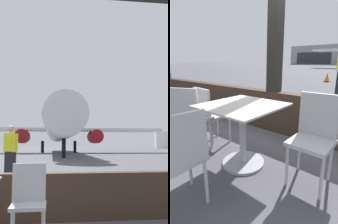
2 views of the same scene
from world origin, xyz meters
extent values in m
cube|color=#38281E|center=(0.00, 0.00, 0.36)|extent=(8.53, 0.24, 0.72)
cube|color=black|center=(0.00, 0.00, 1.87)|extent=(0.20, 0.20, 3.74)
cube|color=#ADA89E|center=(0.37, -1.21, 0.75)|extent=(0.84, 0.84, 0.02)
cylinder|color=#9EA0A5|center=(0.37, -1.21, 0.37)|extent=(0.08, 0.08, 0.74)
cylinder|color=#9EA0A5|center=(0.37, -1.21, 0.01)|extent=(0.52, 0.52, 0.03)
cube|color=#B2B2B7|center=(-0.40, -1.04, 0.44)|extent=(0.40, 0.40, 0.04)
cube|color=#B2B2B7|center=(-0.42, -1.22, 0.67)|extent=(0.40, 0.08, 0.41)
cylinder|color=#B2B2B7|center=(-0.56, -0.86, 0.22)|extent=(0.03, 0.03, 0.44)
cylinder|color=#B2B2B7|center=(-0.22, -0.89, 0.22)|extent=(0.03, 0.03, 0.44)
cylinder|color=#B2B2B7|center=(-0.59, -1.20, 0.22)|extent=(0.03, 0.03, 0.44)
cylinder|color=#B2B2B7|center=(-0.25, -1.23, 0.22)|extent=(0.03, 0.03, 0.44)
cube|color=#B2B2B7|center=(1.14, -1.04, 0.46)|extent=(0.40, 0.40, 0.04)
cube|color=#B2B2B7|center=(1.13, -0.86, 0.71)|extent=(0.40, 0.07, 0.45)
cylinder|color=#B2B2B7|center=(1.32, -1.20, 0.23)|extent=(0.03, 0.03, 0.46)
cylinder|color=#B2B2B7|center=(0.98, -1.22, 0.23)|extent=(0.03, 0.03, 0.46)
cylinder|color=#B2B2B7|center=(1.30, -0.86, 0.23)|extent=(0.03, 0.03, 0.46)
cylinder|color=#B2B2B7|center=(0.96, -0.89, 0.23)|extent=(0.03, 0.03, 0.46)
cube|color=#B2B2B7|center=(-0.40, -1.38, 0.48)|extent=(0.40, 0.40, 0.04)
cube|color=#B2B2B7|center=(-0.33, -1.54, 0.71)|extent=(0.38, 0.21, 0.43)
cylinder|color=#B2B2B7|center=(-0.63, -1.30, 0.24)|extent=(0.03, 0.03, 0.48)
cylinder|color=#B2B2B7|center=(-0.32, -1.15, 0.24)|extent=(0.03, 0.03, 0.48)
cylinder|color=#B2B2B7|center=(-0.49, -1.61, 0.24)|extent=(0.03, 0.03, 0.48)
cylinder|color=#B2B2B7|center=(-0.18, -1.46, 0.24)|extent=(0.03, 0.03, 0.48)
cube|color=#B2B2B7|center=(0.37, -2.03, 0.44)|extent=(0.40, 0.40, 0.04)
cube|color=#B2B2B7|center=(0.55, -2.06, 0.67)|extent=(0.09, 0.40, 0.42)
cylinder|color=#B2B2B7|center=(0.22, -1.84, 0.22)|extent=(0.03, 0.03, 0.44)
cylinder|color=#B2B2B7|center=(0.56, -1.89, 0.22)|extent=(0.03, 0.03, 0.44)
cone|color=orange|center=(-1.84, 8.87, 0.28)|extent=(0.32, 0.32, 0.56)
cube|color=black|center=(-1.84, 8.87, 0.01)|extent=(0.36, 0.36, 0.03)
cube|color=gray|center=(-25.47, 72.71, 3.59)|extent=(19.22, 13.67, 7.18)
cube|color=#2D2D33|center=(-25.47, 65.83, 2.51)|extent=(13.46, 0.10, 4.31)
camera|label=1|loc=(1.40, -4.21, 1.16)|focal=42.06mm
camera|label=2|loc=(1.71, -2.61, 1.24)|focal=27.93mm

